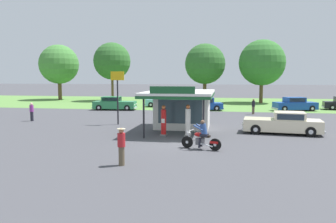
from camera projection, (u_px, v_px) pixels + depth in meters
ground_plane at (177, 143)px, 18.76m from camera, size 300.00×300.00×0.00m
grass_verge_strip at (206, 103)px, 48.14m from camera, size 120.00×24.00×0.01m
service_station_kiosk at (182, 106)px, 24.10m from camera, size 4.64×7.07×3.28m
gas_pump_nearside at (164, 122)px, 21.13m from camera, size 0.44×0.44×2.00m
gas_pump_offside at (188, 122)px, 20.85m from camera, size 0.44×0.44×2.06m
motorcycle_with_rider at (202, 137)px, 17.13m from camera, size 2.16×0.86×1.58m
featured_classic_sedan at (283, 124)px, 21.98m from camera, size 5.38×2.43×1.49m
parked_car_second_row_spare at (114, 104)px, 37.76m from camera, size 5.18×2.28×1.56m
parked_car_back_row_left at (295, 105)px, 36.74m from camera, size 5.13×2.89×1.55m
parked_car_back_row_far_right at (202, 105)px, 37.19m from camera, size 5.07×2.67×1.47m
parked_car_back_row_right at (165, 102)px, 41.40m from camera, size 5.08×2.29×1.50m
bystander_chatting_near_pumps at (253, 106)px, 33.39m from camera, size 0.34×0.34×1.58m
bystander_leaning_by_kiosk at (32, 111)px, 28.17m from camera, size 0.34×0.34×1.62m
bystander_strolling_foreground at (121, 146)px, 13.97m from camera, size 0.36×0.36×1.65m
tree_oak_distant_spare at (59, 65)px, 54.24m from camera, size 6.57×6.57×9.25m
tree_oak_right at (112, 61)px, 51.71m from camera, size 5.93×5.93×9.34m
tree_oak_far_left at (205, 64)px, 49.13m from camera, size 6.15×6.15×8.90m
tree_oak_left at (263, 64)px, 47.39m from camera, size 6.73×6.73×9.31m
roadside_pole_sign at (118, 88)px, 25.91m from camera, size 1.10×0.12×4.28m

